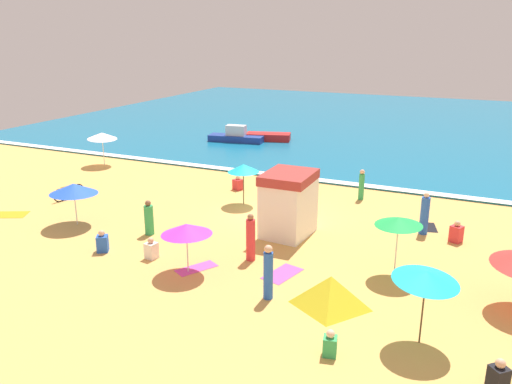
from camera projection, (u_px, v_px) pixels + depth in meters
The scene contains 29 objects.
ground_plane at pixel (268, 213), 25.25m from camera, with size 60.00×60.00×0.00m, color #E0A856.
ocean_water at pixel (384, 123), 49.54m from camera, with size 60.00×44.00×0.10m, color #146B93.
wave_breaker_foam at pixel (310, 179), 30.69m from camera, with size 57.00×0.70×0.01m, color white.
lifeguard_cabana at pixel (288, 203), 22.17m from camera, with size 1.99×2.43×2.80m.
beach_umbrella_0 at pixel (426, 276), 14.16m from camera, with size 2.52×2.51×2.31m.
beach_umbrella_1 at pixel (186, 229), 18.60m from camera, with size 2.63×2.63×1.92m.
beach_umbrella_2 at pixel (399, 221), 18.24m from camera, with size 2.28×2.27×2.27m.
beach_umbrella_3 at pixel (243, 168), 26.03m from camera, with size 1.69×1.69×2.10m.
beach_umbrella_4 at pixel (102, 136), 33.67m from camera, with size 2.58×2.57×2.23m.
beach_umbrella_6 at pixel (74, 189), 23.24m from camera, with size 2.52×2.54×2.00m.
beach_tent at pixel (331, 291), 16.53m from camera, with size 2.26×2.13×1.08m.
parked_bicycle at pixel (69, 192), 27.23m from camera, with size 0.48×1.79×0.76m.
beachgoer_0 at pixel (456, 233), 21.68m from camera, with size 0.59×0.59×0.94m.
beachgoer_1 at pixel (425, 215), 22.42m from camera, with size 0.51×0.51×1.89m.
beachgoer_2 at pixel (102, 242), 20.74m from camera, with size 0.59×0.59×0.91m.
beachgoer_3 at pixel (251, 238), 19.83m from camera, with size 0.47×0.47×1.90m.
beachgoer_5 at pixel (151, 249), 20.13m from camera, with size 0.47×0.47×0.87m.
beachgoer_6 at pixel (149, 219), 22.42m from camera, with size 0.54×0.54×1.55m.
beachgoer_7 at pixel (498, 376), 12.73m from camera, with size 0.57×0.57×0.87m.
beachgoer_8 at pixel (268, 273), 16.94m from camera, with size 0.36×0.36×1.91m.
beachgoer_10 at pixel (361, 185), 27.03m from camera, with size 0.35×0.35×1.63m.
beachgoer_11 at pixel (330, 344), 14.10m from camera, with size 0.45×0.45×0.79m.
beachgoer_12 at pixel (238, 184), 28.87m from camera, with size 0.60×0.60×0.81m.
beach_towel_0 at pixel (197, 268), 19.36m from camera, with size 1.33×1.69×0.01m.
beach_towel_2 at pixel (282, 274), 18.92m from camera, with size 1.21×1.76×0.01m.
beach_towel_3 at pixel (427, 227), 23.40m from camera, with size 1.04×1.39×0.01m.
beach_towel_4 at pixel (10, 215), 24.98m from camera, with size 1.89×1.58×0.01m.
small_boat_0 at pixel (268, 137), 41.38m from camera, with size 3.73×2.26×0.57m.
small_boat_1 at pixel (236, 136), 40.87m from camera, with size 4.49×1.93×1.30m.
Camera 1 is at (9.34, -21.89, 8.52)m, focal length 36.30 mm.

